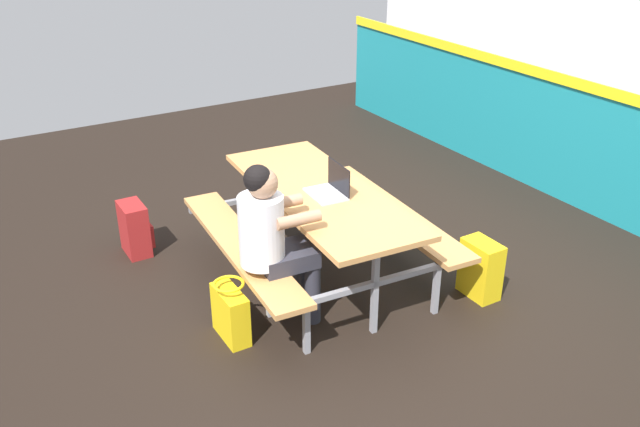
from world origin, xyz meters
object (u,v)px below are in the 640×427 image
picnic_table_main (320,210)px  laptop_silver (330,188)px  satchel_spare (481,269)px  backpack_dark (135,229)px  tote_bag_bright (231,313)px  student_nearer (273,234)px

picnic_table_main → laptop_silver: (0.09, 0.03, 0.21)m
laptop_silver → satchel_spare: laptop_silver is taller
picnic_table_main → satchel_spare: picnic_table_main is taller
backpack_dark → picnic_table_main: bearing=44.8°
satchel_spare → tote_bag_bright: bearing=-104.3°
backpack_dark → satchel_spare: bearing=45.9°
laptop_silver → backpack_dark: laptop_silver is taller
picnic_table_main → satchel_spare: size_ratio=4.61×
laptop_silver → satchel_spare: bearing=49.7°
backpack_dark → tote_bag_bright: bearing=7.4°
backpack_dark → tote_bag_bright: 1.49m
backpack_dark → tote_bag_bright: size_ratio=1.02×
backpack_dark → tote_bag_bright: (1.48, 0.19, -0.02)m
laptop_silver → tote_bag_bright: laptop_silver is taller
backpack_dark → laptop_silver: bearing=43.3°
backpack_dark → tote_bag_bright: backpack_dark is taller
laptop_silver → student_nearer: bearing=-65.4°
student_nearer → satchel_spare: bearing=73.1°
picnic_table_main → student_nearer: 0.71m
picnic_table_main → laptop_silver: bearing=18.2°
satchel_spare → picnic_table_main: bearing=-132.8°
student_nearer → laptop_silver: bearing=114.6°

